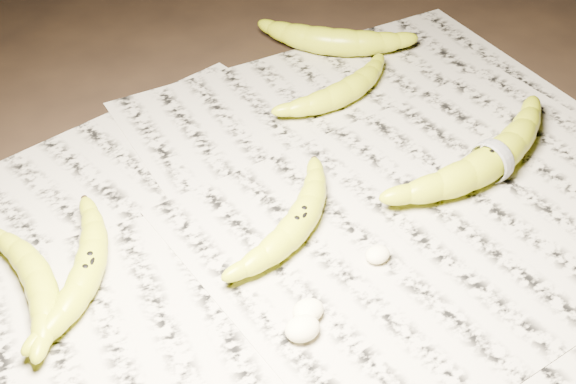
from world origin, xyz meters
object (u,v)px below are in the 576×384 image
banana_left_a (87,268)px  banana_left_b (38,279)px  banana_upper_b (333,39)px  banana_center (299,221)px  banana_taped (492,158)px  banana_upper_a (345,89)px

banana_left_a → banana_left_b: 0.05m
banana_upper_b → banana_center: bearing=-86.3°
banana_center → banana_taped: 0.25m
banana_center → banana_left_a: bearing=134.7°
banana_center → banana_taped: banana_taped is taller
banana_left_b → banana_upper_b: (0.51, 0.22, 0.00)m
banana_left_b → banana_center: (0.26, -0.07, 0.00)m
banana_left_a → banana_upper_a: same height
banana_center → banana_upper_a: (0.19, 0.18, -0.00)m
banana_left_b → banana_upper_a: bearing=-71.1°
banana_left_b → banana_taped: 0.51m
banana_left_a → banana_center: (0.21, -0.06, 0.00)m
banana_taped → banana_upper_a: size_ratio=1.47×
banana_center → banana_upper_a: same height
banana_taped → banana_upper_b: 0.33m
banana_left_a → banana_upper_a: (0.41, 0.12, 0.00)m
banana_left_a → banana_upper_a: size_ratio=1.07×
banana_upper_a → banana_upper_b: (0.06, 0.11, 0.00)m
banana_center → banana_upper_b: banana_upper_b is taller
banana_left_b → banana_center: 0.27m
banana_left_a → banana_left_b: size_ratio=1.12×
banana_left_b → banana_taped: bearing=-96.7°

